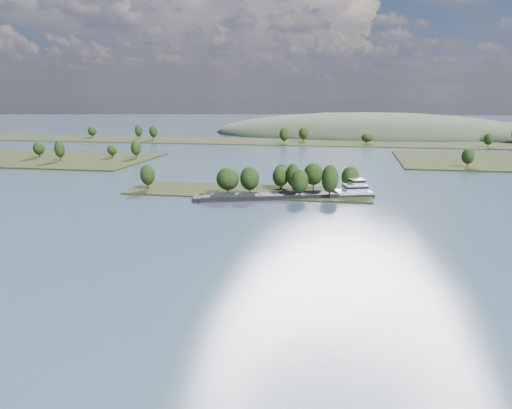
# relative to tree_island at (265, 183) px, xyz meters

# --- Properties ---
(ground) EXTENTS (1800.00, 1800.00, 0.00)m
(ground) POSITION_rel_tree_island_xyz_m (-7.02, -58.65, -4.00)
(ground) COLOR #385261
(ground) RESTS_ON ground
(tree_island) EXTENTS (100.00, 30.19, 14.22)m
(tree_island) POSITION_rel_tree_island_xyz_m (0.00, 0.00, 0.00)
(tree_island) COLOR black
(tree_island) RESTS_ON ground
(back_shoreline) EXTENTS (900.00, 60.00, 15.44)m
(back_shoreline) POSITION_rel_tree_island_xyz_m (2.30, 221.18, -3.27)
(back_shoreline) COLOR black
(back_shoreline) RESTS_ON ground
(hill_west) EXTENTS (320.00, 160.00, 44.00)m
(hill_west) POSITION_rel_tree_island_xyz_m (52.98, 321.35, -4.00)
(hill_west) COLOR #394630
(hill_west) RESTS_ON ground
(cargo_barge) EXTENTS (69.50, 30.21, 9.54)m
(cargo_barge) POSITION_rel_tree_island_xyz_m (14.14, -7.28, -2.80)
(cargo_barge) COLOR black
(cargo_barge) RESTS_ON ground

